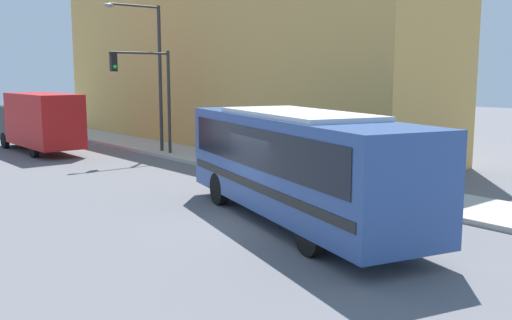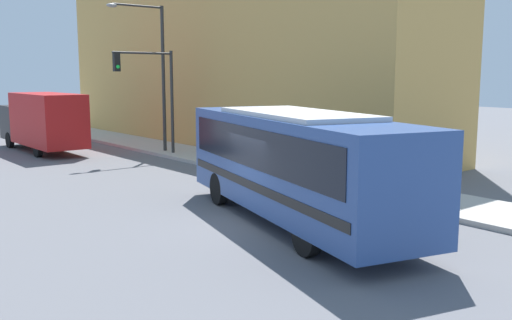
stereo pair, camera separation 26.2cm
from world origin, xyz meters
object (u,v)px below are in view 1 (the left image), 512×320
object	(u,v)px
pedestrian_near_corner	(334,153)
traffic_light_pole	(149,83)
city_bus	(297,159)
delivery_truck	(38,120)
fire_hydrant	(276,165)
street_lamp	(153,65)
parking_meter	(215,145)

from	to	relation	value
pedestrian_near_corner	traffic_light_pole	bearing A→B (deg)	104.98
traffic_light_pole	city_bus	bearing A→B (deg)	-102.89
delivery_truck	traffic_light_pole	size ratio (longest dim) A/B	1.57
fire_hydrant	street_lamp	world-z (taller)	street_lamp
fire_hydrant	pedestrian_near_corner	xyz separation A→B (m)	(1.70, -1.60, 0.52)
fire_hydrant	street_lamp	xyz separation A→B (m)	(-0.18, 9.42, 4.12)
city_bus	street_lamp	world-z (taller)	street_lamp
traffic_light_pole	pedestrian_near_corner	distance (m)	10.72
city_bus	fire_hydrant	size ratio (longest dim) A/B	13.07
parking_meter	pedestrian_near_corner	xyz separation A→B (m)	(1.70, -5.80, 0.08)
pedestrian_near_corner	fire_hydrant	bearing A→B (deg)	136.79
traffic_light_pole	pedestrian_near_corner	bearing A→B (deg)	-75.02
street_lamp	pedestrian_near_corner	distance (m)	11.75
street_lamp	pedestrian_near_corner	bearing A→B (deg)	-80.32
street_lamp	parking_meter	bearing A→B (deg)	-88.07
delivery_truck	street_lamp	bearing A→B (deg)	-48.13
fire_hydrant	delivery_truck	bearing A→B (deg)	107.64
traffic_light_pole	parking_meter	size ratio (longest dim) A/B	4.27
delivery_truck	traffic_light_pole	world-z (taller)	traffic_light_pole
city_bus	street_lamp	distance (m)	15.76
fire_hydrant	traffic_light_pole	world-z (taller)	traffic_light_pole
city_bus	traffic_light_pole	distance (m)	14.47
city_bus	parking_meter	distance (m)	10.65
pedestrian_near_corner	street_lamp	bearing A→B (deg)	99.68
traffic_light_pole	street_lamp	size ratio (longest dim) A/B	0.69
fire_hydrant	pedestrian_near_corner	bearing A→B (deg)	-43.21
traffic_light_pole	pedestrian_near_corner	world-z (taller)	traffic_light_pole
parking_meter	traffic_light_pole	bearing A→B (deg)	103.07
city_bus	parking_meter	bearing A→B (deg)	81.87
fire_hydrant	street_lamp	bearing A→B (deg)	91.07
delivery_truck	street_lamp	xyz separation A→B (m)	(4.37, -4.88, 2.96)
street_lamp	pedestrian_near_corner	xyz separation A→B (m)	(1.88, -11.02, -3.60)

